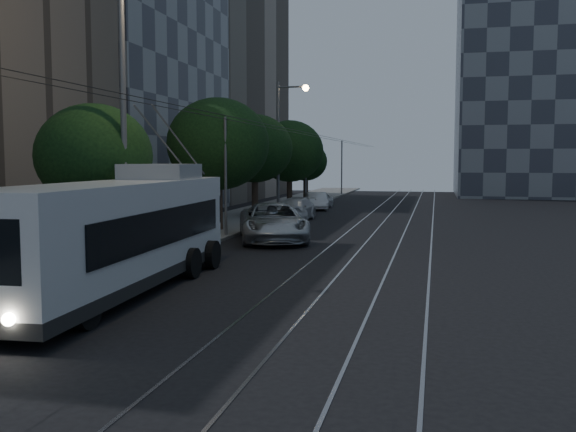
# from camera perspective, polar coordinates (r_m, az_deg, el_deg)

# --- Properties ---
(ground) EXTENTS (120.00, 120.00, 0.00)m
(ground) POSITION_cam_1_polar(r_m,az_deg,el_deg) (21.22, -0.51, -5.52)
(ground) COLOR black
(ground) RESTS_ON ground
(sidewalk) EXTENTS (5.00, 90.00, 0.15)m
(sidewalk) POSITION_cam_1_polar(r_m,az_deg,el_deg) (42.31, -4.04, -0.17)
(sidewalk) COLOR gray
(sidewalk) RESTS_ON ground
(tram_rails) EXTENTS (4.52, 90.00, 0.02)m
(tram_rails) POSITION_cam_1_polar(r_m,az_deg,el_deg) (40.53, 9.60, -0.54)
(tram_rails) COLOR gray
(tram_rails) RESTS_ON ground
(overhead_wires) EXTENTS (2.23, 90.00, 6.00)m
(overhead_wires) POSITION_cam_1_polar(r_m,az_deg,el_deg) (41.47, -0.73, 4.44)
(overhead_wires) COLOR black
(overhead_wires) RESTS_ON ground
(building_glass_mid) EXTENTS (14.40, 18.40, 26.80)m
(building_glass_mid) POSITION_cam_1_polar(r_m,az_deg,el_deg) (49.49, -16.78, 15.91)
(building_glass_mid) COLOR #3B3E4B
(building_glass_mid) RESTS_ON ground
(building_tan_far) EXTENTS (14.40, 22.40, 34.80)m
(building_tan_far) POSITION_cam_1_polar(r_m,az_deg,el_deg) (68.06, -8.13, 16.43)
(building_tan_far) COLOR gray
(building_tan_far) RESTS_ON ground
(building_distant_right) EXTENTS (22.00, 18.00, 24.00)m
(building_distant_right) POSITION_cam_1_polar(r_m,az_deg,el_deg) (76.84, 23.20, 10.67)
(building_distant_right) COLOR #3B3E4B
(building_distant_right) RESTS_ON ground
(trolleybus) EXTENTS (3.14, 12.61, 5.63)m
(trolleybus) POSITION_cam_1_polar(r_m,az_deg,el_deg) (19.38, -14.69, -1.53)
(trolleybus) COLOR #BABABC
(trolleybus) RESTS_ON ground
(pickup_silver) EXTENTS (4.96, 7.17, 1.82)m
(pickup_silver) POSITION_cam_1_polar(r_m,az_deg,el_deg) (30.64, -1.36, -0.55)
(pickup_silver) COLOR #B4B8BC
(pickup_silver) RESTS_ON ground
(car_white_a) EXTENTS (2.48, 4.02, 1.28)m
(car_white_a) POSITION_cam_1_polar(r_m,az_deg,el_deg) (37.04, -0.32, -0.01)
(car_white_a) COLOR #BDBDC1
(car_white_a) RESTS_ON ground
(car_white_b) EXTENTS (2.30, 5.03, 1.43)m
(car_white_b) POSITION_cam_1_polar(r_m,az_deg,el_deg) (41.00, 0.55, 0.58)
(car_white_b) COLOR silver
(car_white_b) RESTS_ON ground
(car_white_c) EXTENTS (2.48, 4.35, 1.36)m
(car_white_c) POSITION_cam_1_polar(r_m,az_deg,el_deg) (50.21, 2.58, 1.34)
(car_white_c) COLOR silver
(car_white_c) RESTS_ON ground
(car_white_d) EXTENTS (2.01, 3.79, 1.23)m
(car_white_d) POSITION_cam_1_polar(r_m,az_deg,el_deg) (52.01, 2.83, 1.40)
(car_white_d) COLOR silver
(car_white_d) RESTS_ON ground
(tree_1) EXTENTS (4.07, 4.07, 5.85)m
(tree_1) POSITION_cam_1_polar(r_m,az_deg,el_deg) (23.61, -16.85, 5.08)
(tree_1) COLOR #31261B
(tree_1) RESTS_ON ground
(tree_2) EXTENTS (5.47, 5.47, 7.18)m
(tree_2) POSITION_cam_1_polar(r_m,az_deg,el_deg) (34.58, -6.24, 6.36)
(tree_2) COLOR #31261B
(tree_2) RESTS_ON ground
(tree_3) EXTENTS (5.07, 5.07, 6.93)m
(tree_3) POSITION_cam_1_polar(r_m,az_deg,el_deg) (43.16, -2.97, 6.00)
(tree_3) COLOR #31261B
(tree_3) RESTS_ON ground
(tree_4) EXTENTS (5.41, 5.41, 7.01)m
(tree_4) POSITION_cam_1_polar(r_m,az_deg,el_deg) (51.02, 0.14, 5.78)
(tree_4) COLOR #31261B
(tree_4) RESTS_ON ground
(tree_5) EXTENTS (3.84, 3.84, 5.49)m
(tree_5) POSITION_cam_1_polar(r_m,az_deg,el_deg) (57.36, 1.59, 4.86)
(tree_5) COLOR #31261B
(tree_5) RESTS_ON ground
(streetlamp_near) EXTENTS (2.67, 0.44, 11.17)m
(streetlamp_near) POSITION_cam_1_polar(r_m,az_deg,el_deg) (21.96, -13.48, 12.15)
(streetlamp_near) COLOR #5F5F61
(streetlamp_near) RESTS_ON ground
(streetlamp_far) EXTENTS (2.25, 0.44, 9.21)m
(streetlamp_far) POSITION_cam_1_polar(r_m,az_deg,el_deg) (44.37, -0.38, 7.22)
(streetlamp_far) COLOR #5F5F61
(streetlamp_far) RESTS_ON ground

